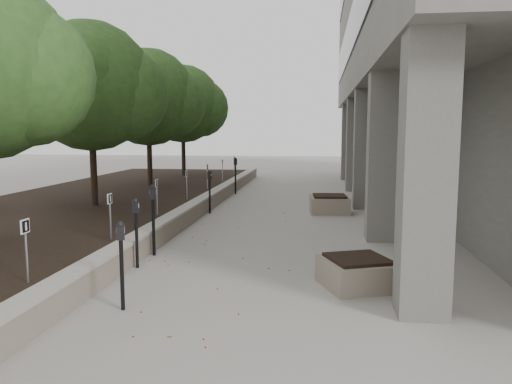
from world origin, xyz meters
The scene contains 21 objects.
ground centered at (0.00, 0.00, 0.00)m, with size 90.00×90.00×0.00m, color #9A948D.
retaining_wall centered at (-1.82, 9.00, 0.25)m, with size 0.39×26.00×0.50m, color gray, non-canonical shape.
planting_bed centered at (-5.50, 9.00, 0.20)m, with size 7.00×26.00×0.40m, color black.
crabapple_tree_3 centered at (-4.80, 8.00, 3.12)m, with size 4.60×4.00×5.44m, color #284E1D, non-canonical shape.
crabapple_tree_4 centered at (-4.80, 13.00, 3.12)m, with size 4.60×4.00×5.44m, color #284E1D, non-canonical shape.
crabapple_tree_5 centered at (-4.80, 18.00, 3.12)m, with size 4.60×4.00×5.44m, color #284E1D, non-canonical shape.
parking_sign_2 centered at (-2.35, 0.50, 0.88)m, with size 0.04×0.22×0.96m, color black, non-canonical shape.
parking_sign_3 centered at (-2.35, 3.50, 0.88)m, with size 0.04×0.22×0.96m, color black, non-canonical shape.
parking_sign_4 centered at (-2.35, 6.50, 0.88)m, with size 0.04×0.22×0.96m, color black, non-canonical shape.
parking_sign_5 centered at (-2.35, 9.50, 0.88)m, with size 0.04×0.22×0.96m, color black, non-canonical shape.
parking_sign_6 centered at (-2.35, 12.50, 0.88)m, with size 0.04×0.22×0.96m, color black, non-canonical shape.
parking_sign_7 centered at (-2.35, 15.50, 0.88)m, with size 0.04×0.22×0.96m, color black, non-canonical shape.
parking_sign_8 centered at (-2.35, 18.50, 0.88)m, with size 0.04×0.22×0.96m, color black, non-canonical shape.
parking_meter_1 centered at (-0.94, 0.63, 0.67)m, with size 0.13×0.09×1.34m, color black, non-canonical shape.
parking_meter_2 centered at (-1.55, 2.85, 0.68)m, with size 0.13×0.10×1.36m, color black, non-canonical shape.
parking_meter_3 centered at (-1.55, 3.84, 0.76)m, with size 0.15×0.11×1.52m, color black, non-canonical shape.
parking_meter_4 centered at (-1.55, 9.30, 0.69)m, with size 0.14×0.10×1.38m, color black, non-canonical shape.
parking_meter_5 centered at (-1.55, 14.22, 0.76)m, with size 0.15×0.11×1.53m, color black, non-canonical shape.
planter_front centered at (2.59, 2.19, 0.26)m, with size 1.11×1.11×0.52m, color gray, non-canonical shape.
planter_back centered at (2.25, 9.92, 0.29)m, with size 1.23×1.23×0.57m, color gray, non-canonical shape.
berry_scatter centered at (-0.10, 5.00, 0.01)m, with size 3.30×14.10×0.02m, color maroon, non-canonical shape.
Camera 1 is at (1.93, -6.24, 2.65)m, focal length 35.21 mm.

